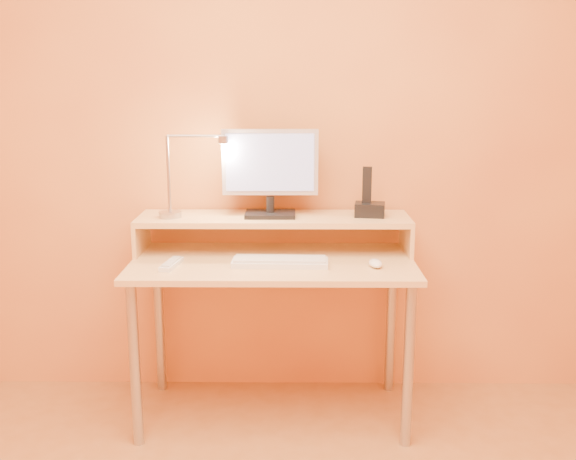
{
  "coord_description": "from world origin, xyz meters",
  "views": [
    {
      "loc": [
        0.09,
        -1.56,
        1.48
      ],
      "look_at": [
        0.07,
        1.13,
        0.86
      ],
      "focal_mm": 41.63,
      "sensor_mm": 36.0,
      "label": 1
    }
  ],
  "objects_px": {
    "keyboard": "(280,263)",
    "remote_control": "(172,264)",
    "phone_dock": "(370,210)",
    "monitor_panel": "(270,162)",
    "lamp_base": "(170,214)",
    "mouse": "(375,263)"
  },
  "relations": [
    {
      "from": "phone_dock",
      "to": "keyboard",
      "type": "height_order",
      "value": "phone_dock"
    },
    {
      "from": "mouse",
      "to": "remote_control",
      "type": "bearing_deg",
      "value": 174.24
    },
    {
      "from": "monitor_panel",
      "to": "lamp_base",
      "type": "bearing_deg",
      "value": -175.3
    },
    {
      "from": "keyboard",
      "to": "lamp_base",
      "type": "bearing_deg",
      "value": 159.4
    },
    {
      "from": "monitor_panel",
      "to": "keyboard",
      "type": "relative_size",
      "value": 1.06
    },
    {
      "from": "lamp_base",
      "to": "remote_control",
      "type": "xyz_separation_m",
      "value": [
        0.04,
        -0.22,
        -0.16
      ]
    },
    {
      "from": "remote_control",
      "to": "monitor_panel",
      "type": "bearing_deg",
      "value": 42.55
    },
    {
      "from": "lamp_base",
      "to": "phone_dock",
      "type": "bearing_deg",
      "value": 1.96
    },
    {
      "from": "monitor_panel",
      "to": "keyboard",
      "type": "bearing_deg",
      "value": -79.38
    },
    {
      "from": "phone_dock",
      "to": "keyboard",
      "type": "bearing_deg",
      "value": -141.45
    },
    {
      "from": "lamp_base",
      "to": "monitor_panel",
      "type": "bearing_deg",
      "value": 5.21
    },
    {
      "from": "keyboard",
      "to": "remote_control",
      "type": "bearing_deg",
      "value": -175.61
    },
    {
      "from": "keyboard",
      "to": "remote_control",
      "type": "height_order",
      "value": "keyboard"
    },
    {
      "from": "monitor_panel",
      "to": "keyboard",
      "type": "distance_m",
      "value": 0.46
    },
    {
      "from": "remote_control",
      "to": "keyboard",
      "type": "bearing_deg",
      "value": 12.14
    },
    {
      "from": "mouse",
      "to": "phone_dock",
      "type": "bearing_deg",
      "value": 84.54
    },
    {
      "from": "monitor_panel",
      "to": "lamp_base",
      "type": "xyz_separation_m",
      "value": [
        -0.44,
        -0.04,
        -0.23
      ]
    },
    {
      "from": "lamp_base",
      "to": "mouse",
      "type": "relative_size",
      "value": 1.06
    },
    {
      "from": "lamp_base",
      "to": "mouse",
      "type": "height_order",
      "value": "lamp_base"
    },
    {
      "from": "keyboard",
      "to": "remote_control",
      "type": "xyz_separation_m",
      "value": [
        -0.45,
        -0.02,
        -0.0
      ]
    },
    {
      "from": "phone_dock",
      "to": "remote_control",
      "type": "xyz_separation_m",
      "value": [
        -0.84,
        -0.25,
        -0.18
      ]
    },
    {
      "from": "mouse",
      "to": "keyboard",
      "type": "bearing_deg",
      "value": 170.92
    }
  ]
}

